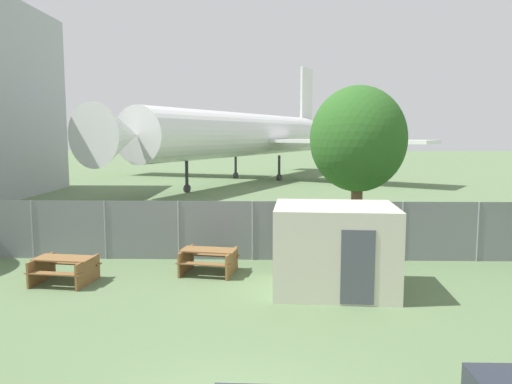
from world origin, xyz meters
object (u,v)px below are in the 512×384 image
(portable_cabin, at_px, (335,248))
(picnic_bench_open_grass, at_px, (209,258))
(picnic_bench_near_cabin, at_px, (64,267))
(tree_behind_benches, at_px, (358,139))
(airplane, at_px, (252,135))

(portable_cabin, relative_size, picnic_bench_open_grass, 1.82)
(picnic_bench_near_cabin, bearing_deg, picnic_bench_open_grass, 15.56)
(portable_cabin, bearing_deg, tree_behind_benches, 79.05)
(airplane, xyz_separation_m, tree_behind_benches, (5.22, -25.87, -0.10))
(picnic_bench_open_grass, bearing_deg, tree_behind_benches, 44.09)
(picnic_bench_open_grass, bearing_deg, airplane, 89.53)
(portable_cabin, bearing_deg, picnic_bench_near_cabin, -179.63)
(picnic_bench_open_grass, bearing_deg, portable_cabin, -23.22)
(airplane, height_order, portable_cabin, airplane)
(picnic_bench_near_cabin, height_order, tree_behind_benches, tree_behind_benches)
(portable_cabin, distance_m, picnic_bench_near_cabin, 7.79)
(portable_cabin, xyz_separation_m, picnic_bench_near_cabin, (-7.74, 0.45, -0.72))
(airplane, relative_size, portable_cabin, 11.08)
(picnic_bench_open_grass, height_order, tree_behind_benches, tree_behind_benches)
(portable_cabin, xyz_separation_m, picnic_bench_open_grass, (-3.68, 1.58, -0.71))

